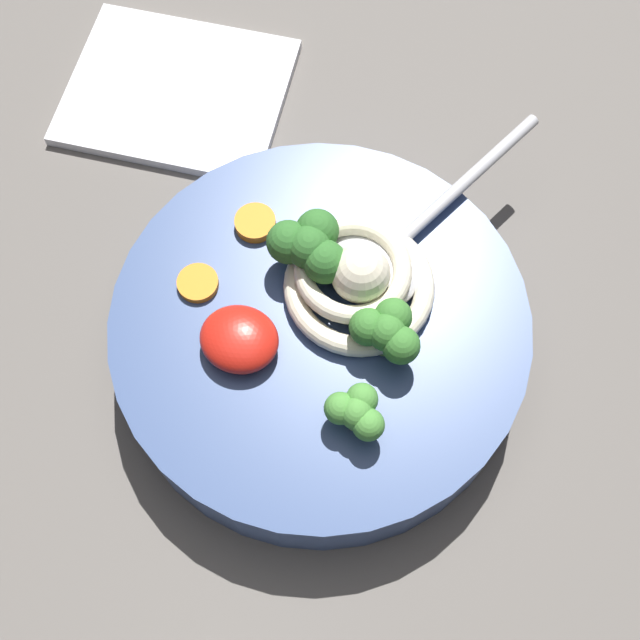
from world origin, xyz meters
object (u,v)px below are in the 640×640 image
Objects in this scene: noodle_pile at (358,279)px; soup_spoon at (388,252)px; soup_bowl at (320,336)px; folded_napkin at (177,91)px.

noodle_pile is 2.75cm from soup_spoon.
soup_spoon is (-1.01, -2.53, -0.43)cm from noodle_pile.
soup_spoon reaches higher than soup_bowl.
folded_napkin is (17.21, -14.97, -2.20)cm from soup_bowl.
soup_bowl is 6.59cm from soup_spoon.
folded_napkin is at bearing -33.47° from noodle_pile.
noodle_pile reaches higher than folded_napkin.
soup_spoon is 1.10× the size of folded_napkin.
soup_bowl is 2.53× the size of noodle_pile.
soup_spoon is 22.44cm from folded_napkin.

